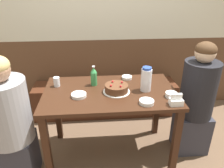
{
  "coord_description": "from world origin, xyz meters",
  "views": [
    {
      "loc": [
        -0.13,
        -1.86,
        1.75
      ],
      "look_at": [
        0.02,
        0.05,
        0.83
      ],
      "focal_mm": 35.0,
      "sensor_mm": 36.0,
      "label": 1
    }
  ],
  "objects": [
    {
      "name": "ground_plane",
      "position": [
        0.0,
        0.0,
        0.0
      ],
      "size": [
        12.0,
        12.0,
        0.0
      ],
      "primitive_type": "plane",
      "color": "brown"
    },
    {
      "name": "back_wall",
      "position": [
        0.0,
        1.05,
        1.25
      ],
      "size": [
        4.8,
        0.04,
        2.5
      ],
      "color": "brown",
      "rests_on": "ground_plane"
    },
    {
      "name": "bench_seat",
      "position": [
        0.0,
        0.83,
        0.23
      ],
      "size": [
        1.94,
        0.38,
        0.45
      ],
      "color": "#472314",
      "rests_on": "ground_plane"
    },
    {
      "name": "dining_table",
      "position": [
        0.0,
        0.0,
        0.67
      ],
      "size": [
        1.27,
        0.75,
        0.78
      ],
      "color": "#381E11",
      "rests_on": "ground_plane"
    },
    {
      "name": "birthday_cake",
      "position": [
        0.06,
        -0.02,
        0.81
      ],
      "size": [
        0.26,
        0.26,
        0.09
      ],
      "color": "white",
      "rests_on": "dining_table"
    },
    {
      "name": "water_pitcher",
      "position": [
        0.34,
        -0.01,
        0.89
      ],
      "size": [
        0.1,
        0.1,
        0.24
      ],
      "color": "white",
      "rests_on": "dining_table"
    },
    {
      "name": "soju_bottle",
      "position": [
        -0.15,
        0.15,
        0.87
      ],
      "size": [
        0.06,
        0.06,
        0.2
      ],
      "color": "#388E4C",
      "rests_on": "dining_table"
    },
    {
      "name": "napkin_holder",
      "position": [
        0.54,
        -0.3,
        0.82
      ],
      "size": [
        0.11,
        0.08,
        0.11
      ],
      "color": "white",
      "rests_on": "dining_table"
    },
    {
      "name": "bowl_soup_white",
      "position": [
        -0.29,
        -0.09,
        0.79
      ],
      "size": [
        0.14,
        0.14,
        0.03
      ],
      "color": "white",
      "rests_on": "dining_table"
    },
    {
      "name": "bowl_rice_small",
      "position": [
        0.3,
        -0.26,
        0.79
      ],
      "size": [
        0.13,
        0.13,
        0.03
      ],
      "color": "white",
      "rests_on": "dining_table"
    },
    {
      "name": "bowl_side_dish",
      "position": [
        0.55,
        -0.16,
        0.8
      ],
      "size": [
        0.11,
        0.11,
        0.04
      ],
      "color": "white",
      "rests_on": "dining_table"
    },
    {
      "name": "bowl_sauce_shallow",
      "position": [
        0.2,
        0.27,
        0.79
      ],
      "size": [
        0.11,
        0.11,
        0.03
      ],
      "color": "white",
      "rests_on": "dining_table"
    },
    {
      "name": "glass_water_tall",
      "position": [
        -0.52,
        0.15,
        0.83
      ],
      "size": [
        0.06,
        0.06,
        0.1
      ],
      "color": "silver",
      "rests_on": "dining_table"
    },
    {
      "name": "person_teal_shirt",
      "position": [
        -0.9,
        -0.23,
        0.62
      ],
      "size": [
        0.39,
        0.39,
        1.23
      ],
      "color": "#33333D",
      "rests_on": "ground_plane"
    },
    {
      "name": "person_pale_blue_shirt",
      "position": [
        0.9,
        0.02,
        0.6
      ],
      "size": [
        0.35,
        0.35,
        1.24
      ],
      "rotation": [
        0.0,
        0.0,
        3.14
      ],
      "color": "#33333D",
      "rests_on": "ground_plane"
    }
  ]
}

